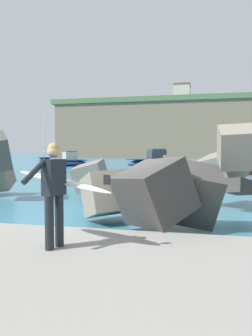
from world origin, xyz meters
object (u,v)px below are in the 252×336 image
object	(u,v)px
surfer_with_board	(57,186)
station_building_central	(182,94)
boat_near_centre	(153,162)
boat_mid_right	(45,159)
boat_mid_centre	(68,161)

from	to	relation	value
surfer_with_board	station_building_central	bearing A→B (deg)	91.93
boat_near_centre	boat_mid_right	distance (m)	21.92
surfer_with_board	station_building_central	size ratio (longest dim) A/B	0.31
boat_near_centre	boat_mid_centre	size ratio (longest dim) A/B	1.19
boat_near_centre	boat_mid_right	xyz separation A→B (m)	(-18.51, 11.74, -0.17)
boat_near_centre	boat_mid_centre	world-z (taller)	boat_near_centre
surfer_with_board	boat_mid_right	size ratio (longest dim) A/B	0.29
boat_mid_right	boat_near_centre	bearing A→B (deg)	-32.40
boat_mid_right	station_building_central	distance (m)	51.71
boat_mid_centre	station_building_central	size ratio (longest dim) A/B	0.75
boat_near_centre	station_building_central	size ratio (longest dim) A/B	0.89
surfer_with_board	boat_mid_centre	xyz separation A→B (m)	(-13.21, 31.83, -0.72)
boat_mid_centre	boat_mid_right	size ratio (longest dim) A/B	0.70
boat_mid_centre	station_building_central	world-z (taller)	station_building_central
surfer_with_board	boat_mid_centre	bearing A→B (deg)	112.54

